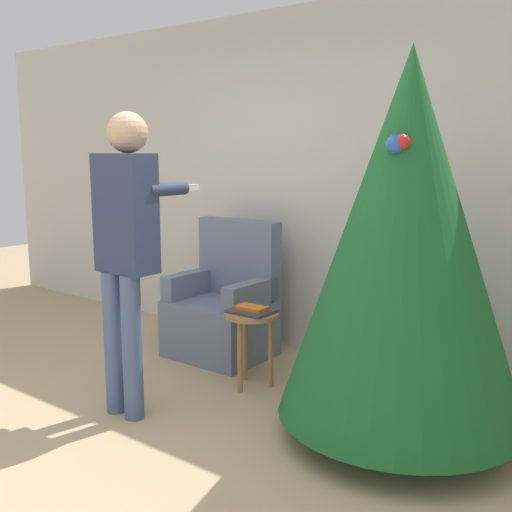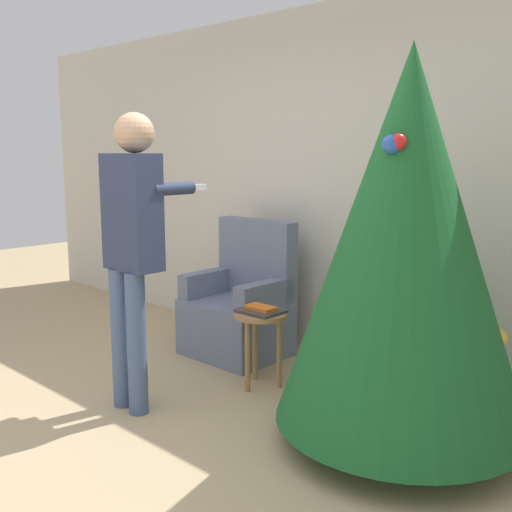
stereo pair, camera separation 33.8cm
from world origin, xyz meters
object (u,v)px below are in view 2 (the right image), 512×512
person_standing (133,235)px  side_stool (261,326)px  christmas_tree (406,239)px  armchair (241,309)px

person_standing → side_stool: 1.08m
christmas_tree → armchair: bearing=164.2°
christmas_tree → person_standing: 1.61m
christmas_tree → side_stool: christmas_tree is taller
christmas_tree → person_standing: (-1.45, -0.70, -0.04)m
armchair → christmas_tree: bearing=-15.8°
christmas_tree → armchair: size_ratio=2.02×
christmas_tree → side_stool: 1.32m
person_standing → armchair: bearing=101.4°
armchair → person_standing: person_standing is taller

